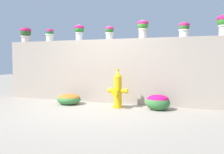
# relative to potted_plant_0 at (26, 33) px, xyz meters

# --- Properties ---
(ground_plane) EXTENTS (24.00, 24.00, 0.00)m
(ground_plane) POSITION_rel_potted_plant_0_xyz_m (2.68, -1.20, -1.92)
(ground_plane) COLOR gray
(stone_wall) EXTENTS (6.15, 0.32, 1.65)m
(stone_wall) POSITION_rel_potted_plant_0_xyz_m (2.68, 0.02, -1.10)
(stone_wall) COLOR #A29385
(stone_wall) RESTS_ON ground
(potted_plant_0) EXTENTS (0.32, 0.32, 0.45)m
(potted_plant_0) POSITION_rel_potted_plant_0_xyz_m (0.00, 0.00, 0.00)
(potted_plant_0) COLOR beige
(potted_plant_0) RESTS_ON stone_wall
(potted_plant_1) EXTENTS (0.26, 0.26, 0.37)m
(potted_plant_1) POSITION_rel_potted_plant_0_xyz_m (0.84, 0.01, -0.06)
(potted_plant_1) COLOR beige
(potted_plant_1) RESTS_ON stone_wall
(potted_plant_2) EXTENTS (0.27, 0.27, 0.44)m
(potted_plant_2) POSITION_rel_potted_plant_0_xyz_m (1.78, 0.01, 0.01)
(potted_plant_2) COLOR silver
(potted_plant_2) RESTS_ON stone_wall
(potted_plant_3) EXTENTS (0.22, 0.22, 0.36)m
(potted_plant_3) POSITION_rel_potted_plant_0_xyz_m (2.66, 0.03, -0.06)
(potted_plant_3) COLOR beige
(potted_plant_3) RESTS_ON stone_wall
(potted_plant_4) EXTENTS (0.28, 0.28, 0.46)m
(potted_plant_4) POSITION_rel_potted_plant_0_xyz_m (3.55, 0.01, 0.02)
(potted_plant_4) COLOR beige
(potted_plant_4) RESTS_ON stone_wall
(potted_plant_5) EXTENTS (0.26, 0.26, 0.37)m
(potted_plant_5) POSITION_rel_potted_plant_0_xyz_m (4.53, 0.05, -0.06)
(potted_plant_5) COLOR silver
(potted_plant_5) RESTS_ON stone_wall
(fire_hydrant) EXTENTS (0.48, 0.38, 0.91)m
(fire_hydrant) POSITION_rel_potted_plant_0_xyz_m (3.11, -0.63, -1.51)
(fire_hydrant) COLOR gold
(fire_hydrant) RESTS_ON ground
(flower_bush_left) EXTENTS (0.54, 0.48, 0.36)m
(flower_bush_left) POSITION_rel_potted_plant_0_xyz_m (4.03, -0.55, -1.74)
(flower_bush_left) COLOR #367238
(flower_bush_left) RESTS_ON ground
(flower_bush_right) EXTENTS (0.61, 0.55, 0.27)m
(flower_bush_right) POSITION_rel_potted_plant_0_xyz_m (1.81, -0.63, -1.78)
(flower_bush_right) COLOR #3B7B3B
(flower_bush_right) RESTS_ON ground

